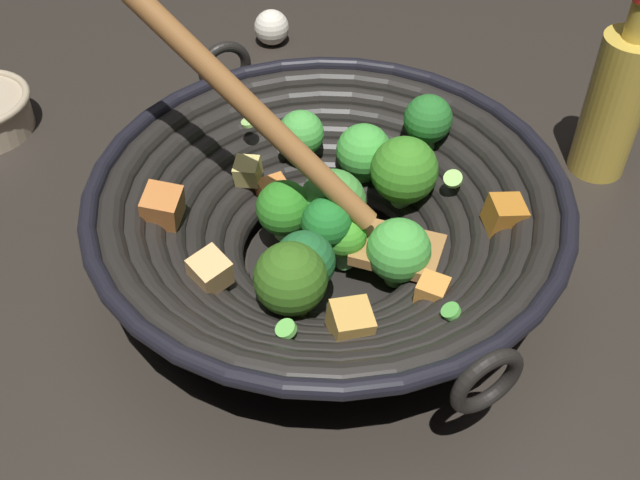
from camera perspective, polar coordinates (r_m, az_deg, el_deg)
The scene contains 4 objects.
ground_plane at distance 0.67m, azimuth 0.56°, elevation -1.93°, with size 4.00×4.00×0.00m, color #28231E.
wok at distance 0.63m, azimuth 0.68°, elevation 1.86°, with size 0.39×0.41×0.26m.
cooking_oil_bottle at distance 0.77m, azimuth 21.00°, elevation 9.60°, with size 0.05×0.05×0.19m.
garlic_bulb at distance 0.95m, azimuth -3.60°, elevation 15.40°, with size 0.04×0.04×0.04m, color silver.
Camera 1 is at (-0.34, -0.31, 0.49)m, focal length 43.34 mm.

